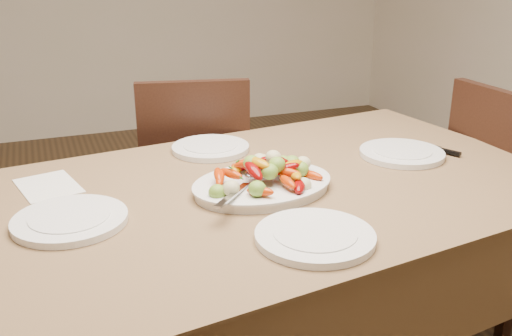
{
  "coord_description": "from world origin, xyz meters",
  "views": [
    {
      "loc": [
        -0.52,
        -1.68,
        1.38
      ],
      "look_at": [
        0.03,
        -0.29,
        0.82
      ],
      "focal_mm": 40.0,
      "sensor_mm": 36.0,
      "label": 1
    }
  ],
  "objects": [
    {
      "name": "plate_right",
      "position": [
        0.58,
        -0.2,
        0.77
      ],
      "size": [
        0.28,
        0.28,
        0.02
      ],
      "primitive_type": "cylinder",
      "color": "white",
      "rests_on": "dining_table"
    },
    {
      "name": "menu_card",
      "position": [
        -0.52,
        -0.06,
        0.76
      ],
      "size": [
        0.19,
        0.24,
        0.0
      ],
      "primitive_type": "cube",
      "rotation": [
        0.0,
        0.0,
        0.23
      ],
      "color": "silver",
      "rests_on": "dining_table"
    },
    {
      "name": "table_knife",
      "position": [
        0.72,
        -0.2,
        0.76
      ],
      "size": [
        0.1,
        0.19,
        0.01
      ],
      "primitive_type": null,
      "rotation": [
        0.0,
        0.0,
        0.45
      ],
      "color": "#9EA0A8",
      "rests_on": "dining_table"
    },
    {
      "name": "dining_table",
      "position": [
        0.03,
        -0.29,
        0.38
      ],
      "size": [
        1.96,
        1.26,
        0.76
      ],
      "primitive_type": "cube",
      "rotation": [
        0.0,
        0.0,
        0.12
      ],
      "color": "brown",
      "rests_on": "ground"
    },
    {
      "name": "serving_platter",
      "position": [
        0.04,
        -0.31,
        0.77
      ],
      "size": [
        0.43,
        0.34,
        0.02
      ],
      "primitive_type": "ellipsoid",
      "rotation": [
        0.0,
        0.0,
        0.12
      ],
      "color": "white",
      "rests_on": "dining_table"
    },
    {
      "name": "plate_left",
      "position": [
        -0.48,
        -0.33,
        0.77
      ],
      "size": [
        0.28,
        0.28,
        0.02
      ],
      "primitive_type": "cylinder",
      "color": "white",
      "rests_on": "dining_table"
    },
    {
      "name": "plate_near",
      "position": [
        0.04,
        -0.63,
        0.77
      ],
      "size": [
        0.28,
        0.28,
        0.02
      ],
      "primitive_type": "cylinder",
      "color": "white",
      "rests_on": "dining_table"
    },
    {
      "name": "plate_far",
      "position": [
        0.0,
        0.08,
        0.77
      ],
      "size": [
        0.26,
        0.26,
        0.02
      ],
      "primitive_type": "cylinder",
      "color": "white",
      "rests_on": "dining_table"
    },
    {
      "name": "roasted_vegetables",
      "position": [
        0.04,
        -0.31,
        0.83
      ],
      "size": [
        0.35,
        0.26,
        0.09
      ],
      "primitive_type": null,
      "rotation": [
        0.0,
        0.0,
        0.12
      ],
      "color": "#6D0404",
      "rests_on": "serving_platter"
    },
    {
      "name": "chair_far",
      "position": [
        0.05,
        0.5,
        0.47
      ],
      "size": [
        0.5,
        0.5,
        0.95
      ],
      "primitive_type": null,
      "rotation": [
        0.0,
        0.0,
        2.93
      ],
      "color": "black",
      "rests_on": "ground"
    },
    {
      "name": "serving_spoon",
      "position": [
        -0.02,
        -0.36,
        0.81
      ],
      "size": [
        0.26,
        0.22,
        0.03
      ],
      "primitive_type": null,
      "rotation": [
        0.0,
        0.0,
        -0.68
      ],
      "color": "#9EA0A8",
      "rests_on": "serving_platter"
    }
  ]
}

